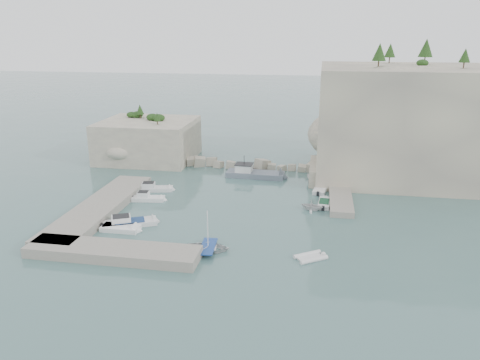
% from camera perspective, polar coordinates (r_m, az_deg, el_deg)
% --- Properties ---
extents(ground, '(400.00, 400.00, 0.00)m').
position_cam_1_polar(ground, '(58.24, -1.01, -4.58)').
color(ground, '#496E6C').
rests_on(ground, ground).
extents(cliff_east, '(26.00, 22.00, 17.00)m').
position_cam_1_polar(cliff_east, '(78.19, 19.22, 6.71)').
color(cliff_east, beige).
rests_on(cliff_east, ground).
extents(cliff_terrace, '(8.00, 10.00, 2.50)m').
position_cam_1_polar(cliff_terrace, '(73.97, 11.59, 0.96)').
color(cliff_terrace, beige).
rests_on(cliff_terrace, ground).
extents(outcrop_west, '(16.00, 14.00, 7.00)m').
position_cam_1_polar(outcrop_west, '(85.62, -11.12, 4.82)').
color(outcrop_west, beige).
rests_on(outcrop_west, ground).
extents(quay_west, '(5.00, 24.00, 1.10)m').
position_cam_1_polar(quay_west, '(62.45, -16.73, -3.25)').
color(quay_west, '#9E9689').
rests_on(quay_west, ground).
extents(quay_south, '(18.00, 4.00, 1.10)m').
position_cam_1_polar(quay_south, '(50.06, -15.24, -8.44)').
color(quay_south, '#9E9689').
rests_on(quay_south, ground).
extents(ledge_east, '(3.00, 16.00, 0.80)m').
position_cam_1_polar(ledge_east, '(66.63, 12.12, -1.70)').
color(ledge_east, '#9E9689').
rests_on(ledge_east, ground).
extents(breakwater, '(28.00, 3.00, 1.40)m').
position_cam_1_polar(breakwater, '(78.72, 1.27, 1.92)').
color(breakwater, beige).
rests_on(breakwater, ground).
extents(motorboat_d, '(7.14, 4.85, 1.40)m').
position_cam_1_polar(motorboat_d, '(57.49, -13.28, -5.39)').
color(motorboat_d, silver).
rests_on(motorboat_d, ground).
extents(motorboat_e, '(4.87, 2.00, 0.70)m').
position_cam_1_polar(motorboat_e, '(56.33, -14.33, -5.96)').
color(motorboat_e, white).
rests_on(motorboat_e, ground).
extents(motorboat_b, '(4.94, 2.14, 1.40)m').
position_cam_1_polar(motorboat_b, '(65.11, -11.10, -2.47)').
color(motorboat_b, white).
rests_on(motorboat_b, ground).
extents(motorboat_a, '(6.01, 2.96, 1.40)m').
position_cam_1_polar(motorboat_a, '(68.92, -10.40, -1.30)').
color(motorboat_a, silver).
rests_on(motorboat_a, ground).
extents(rowboat, '(4.74, 3.55, 0.93)m').
position_cam_1_polar(rowboat, '(49.91, -3.91, -8.59)').
color(rowboat, silver).
rests_on(rowboat, ground).
extents(inflatable_dinghy, '(3.76, 3.30, 0.44)m').
position_cam_1_polar(inflatable_dinghy, '(48.70, 8.58, -9.47)').
color(inflatable_dinghy, silver).
rests_on(inflatable_dinghy, ground).
extents(tender_east_a, '(3.31, 3.01, 1.49)m').
position_cam_1_polar(tender_east_a, '(61.27, 8.74, -3.64)').
color(tender_east_a, silver).
rests_on(tender_east_a, ground).
extents(tender_east_b, '(1.78, 4.45, 0.70)m').
position_cam_1_polar(tender_east_b, '(63.18, 10.20, -3.05)').
color(tender_east_b, silver).
rests_on(tender_east_b, ground).
extents(tender_east_c, '(2.46, 5.41, 0.70)m').
position_cam_1_polar(tender_east_c, '(68.82, 9.81, -1.29)').
color(tender_east_c, silver).
rests_on(tender_east_c, ground).
extents(tender_east_d, '(4.51, 3.42, 1.64)m').
position_cam_1_polar(tender_east_d, '(71.65, 9.62, -0.51)').
color(tender_east_d, white).
rests_on(tender_east_d, ground).
extents(work_boat, '(10.11, 3.27, 2.20)m').
position_cam_1_polar(work_boat, '(74.21, 1.88, 0.37)').
color(work_boat, slate).
rests_on(work_boat, ground).
extents(rowboat_mast, '(0.10, 0.10, 4.20)m').
position_cam_1_polar(rowboat_mast, '(48.83, -3.97, -5.89)').
color(rowboat_mast, white).
rests_on(rowboat_mast, rowboat).
extents(vegetation, '(53.48, 13.88, 13.40)m').
position_cam_1_polar(vegetation, '(77.82, 15.92, 13.98)').
color(vegetation, '#1E4219').
rests_on(vegetation, ground).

